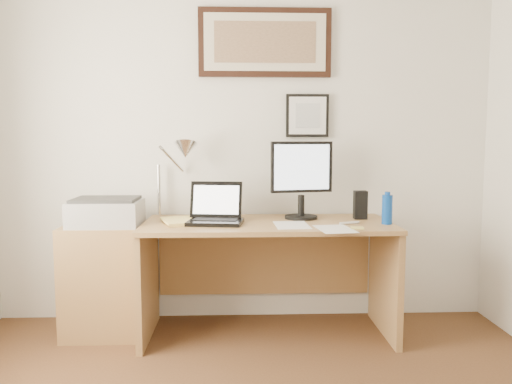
{
  "coord_description": "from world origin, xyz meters",
  "views": [
    {
      "loc": [
        -0.04,
        -1.55,
        1.28
      ],
      "look_at": [
        0.07,
        1.43,
        0.97
      ],
      "focal_mm": 35.0,
      "sensor_mm": 36.0,
      "label": 1
    }
  ],
  "objects_px": {
    "water_bottle": "(387,209)",
    "lcd_monitor": "(302,176)",
    "side_cabinet": "(104,280)",
    "desk": "(267,255)",
    "printer": "(106,212)",
    "laptop": "(216,214)",
    "book": "(164,222)"
  },
  "relations": [
    {
      "from": "water_bottle",
      "to": "lcd_monitor",
      "type": "xyz_separation_m",
      "value": [
        -0.51,
        0.23,
        0.2
      ]
    },
    {
      "from": "side_cabinet",
      "to": "desk",
      "type": "height_order",
      "value": "desk"
    },
    {
      "from": "printer",
      "to": "desk",
      "type": "bearing_deg",
      "value": 3.17
    },
    {
      "from": "desk",
      "to": "lcd_monitor",
      "type": "xyz_separation_m",
      "value": [
        0.24,
        0.05,
        0.53
      ]
    },
    {
      "from": "desk",
      "to": "printer",
      "type": "distance_m",
      "value": 1.08
    },
    {
      "from": "side_cabinet",
      "to": "printer",
      "type": "distance_m",
      "value": 0.45
    },
    {
      "from": "water_bottle",
      "to": "desk",
      "type": "distance_m",
      "value": 0.84
    },
    {
      "from": "laptop",
      "to": "water_bottle",
      "type": "bearing_deg",
      "value": -4.7
    },
    {
      "from": "side_cabinet",
      "to": "laptop",
      "type": "height_order",
      "value": "laptop"
    },
    {
      "from": "side_cabinet",
      "to": "water_bottle",
      "type": "height_order",
      "value": "water_bottle"
    },
    {
      "from": "side_cabinet",
      "to": "water_bottle",
      "type": "distance_m",
      "value": 1.89
    },
    {
      "from": "book",
      "to": "laptop",
      "type": "xyz_separation_m",
      "value": [
        0.33,
        0.03,
        0.05
      ]
    },
    {
      "from": "lcd_monitor",
      "to": "laptop",
      "type": "bearing_deg",
      "value": -165.92
    },
    {
      "from": "desk",
      "to": "book",
      "type": "bearing_deg",
      "value": -168.79
    },
    {
      "from": "book",
      "to": "printer",
      "type": "relative_size",
      "value": 0.68
    },
    {
      "from": "side_cabinet",
      "to": "laptop",
      "type": "bearing_deg",
      "value": -4.86
    },
    {
      "from": "side_cabinet",
      "to": "lcd_monitor",
      "type": "height_order",
      "value": "lcd_monitor"
    },
    {
      "from": "desk",
      "to": "laptop",
      "type": "distance_m",
      "value": 0.46
    },
    {
      "from": "laptop",
      "to": "lcd_monitor",
      "type": "xyz_separation_m",
      "value": [
        0.57,
        0.14,
        0.23
      ]
    },
    {
      "from": "water_bottle",
      "to": "laptop",
      "type": "relative_size",
      "value": 0.5
    },
    {
      "from": "laptop",
      "to": "printer",
      "type": "relative_size",
      "value": 0.84
    },
    {
      "from": "book",
      "to": "water_bottle",
      "type": "bearing_deg",
      "value": -2.29
    },
    {
      "from": "laptop",
      "to": "lcd_monitor",
      "type": "distance_m",
      "value": 0.63
    },
    {
      "from": "side_cabinet",
      "to": "lcd_monitor",
      "type": "bearing_deg",
      "value": 3.52
    },
    {
      "from": "book",
      "to": "lcd_monitor",
      "type": "relative_size",
      "value": 0.58
    },
    {
      "from": "water_bottle",
      "to": "desk",
      "type": "relative_size",
      "value": 0.12
    },
    {
      "from": "laptop",
      "to": "lcd_monitor",
      "type": "height_order",
      "value": "lcd_monitor"
    },
    {
      "from": "water_bottle",
      "to": "desk",
      "type": "xyz_separation_m",
      "value": [
        -0.75,
        0.19,
        -0.33
      ]
    },
    {
      "from": "book",
      "to": "laptop",
      "type": "relative_size",
      "value": 0.81
    },
    {
      "from": "lcd_monitor",
      "to": "printer",
      "type": "relative_size",
      "value": 1.18
    },
    {
      "from": "book",
      "to": "printer",
      "type": "height_order",
      "value": "printer"
    },
    {
      "from": "water_bottle",
      "to": "desk",
      "type": "bearing_deg",
      "value": 166.0
    }
  ]
}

